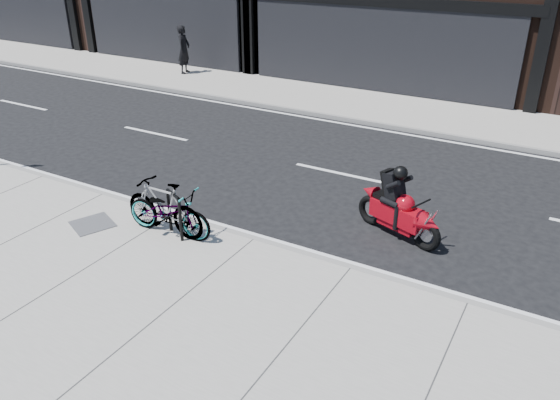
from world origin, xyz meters
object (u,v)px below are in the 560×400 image
Objects in this scene: motorcycle at (402,210)px; bike_rack at (174,211)px; bicycle_front at (169,211)px; bicycle_rear at (164,207)px; utility_grate at (93,224)px; pedestrian at (184,49)px.

bike_rack is at bearing -128.33° from motorcycle.
bicycle_rear reaches higher than bicycle_front.
bike_rack reaches higher than utility_grate.
bike_rack is at bearing 89.98° from bicycle_rear.
bicycle_rear is 13.56m from pedestrian.
utility_grate is at bearing -71.68° from bicycle_rear.
pedestrian reaches higher than utility_grate.
motorcycle is (3.94, 2.29, -0.08)m from bicycle_rear.
bicycle_front is at bearing 17.16° from utility_grate.
motorcycle is 6.13m from utility_grate.
utility_grate is at bearing -164.12° from bike_rack.
bicycle_front is at bearing -129.27° from motorcycle.
bicycle_front is (-0.14, 0.00, -0.05)m from bike_rack.
bike_rack is 13.72m from pedestrian.
bike_rack is 4.34m from motorcycle.
utility_grate is (-1.61, -0.50, -0.47)m from bicycle_front.
bicycle_front is 13.63m from pedestrian.
bicycle_rear is at bearing -129.97° from motorcycle.
bicycle_front is 0.96× the size of motorcycle.
pedestrian is (-8.19, 10.80, 0.41)m from bicycle_rear.
bicycle_rear reaches higher than utility_grate.
bike_rack is 0.47× the size of pedestrian.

